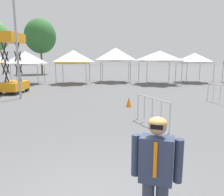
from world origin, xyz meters
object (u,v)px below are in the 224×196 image
object	(u,v)px
traffic_cone_near_barrier	(129,102)
canopy_tent_right_of_center	(116,55)
canopy_tent_behind_center	(195,58)
scissor_lift	(13,76)
tree_behind_tents_right	(40,36)
crowd_barrier_near_person	(220,90)
canopy_tent_far_left	(73,57)
crowd_barrier_by_lift	(152,106)
canopy_tent_behind_left	(159,57)
light_pole_near_lift	(14,6)
canopy_tent_left_of_center	(25,58)
person_foreground	(156,173)

from	to	relation	value
traffic_cone_near_barrier	canopy_tent_right_of_center	bearing A→B (deg)	90.51
canopy_tent_behind_center	scissor_lift	xyz separation A→B (m)	(-16.30, -7.13, -1.30)
canopy_tent_behind_center	tree_behind_tents_right	distance (m)	24.49
tree_behind_tents_right	crowd_barrier_near_person	distance (m)	30.62
canopy_tent_far_left	canopy_tent_right_of_center	bearing A→B (deg)	18.87
crowd_barrier_by_lift	crowd_barrier_near_person	size ratio (longest dim) A/B	0.95
canopy_tent_behind_left	canopy_tent_behind_center	xyz separation A→B (m)	(4.12, 1.40, -0.16)
canopy_tent_behind_left	canopy_tent_behind_center	size ratio (longest dim) A/B	1.18
canopy_tent_far_left	traffic_cone_near_barrier	bearing A→B (deg)	-68.35
canopy_tent_behind_left	crowd_barrier_near_person	xyz separation A→B (m)	(1.09, -9.91, -1.99)
tree_behind_tents_right	crowd_barrier_by_lift	bearing A→B (deg)	-66.91
canopy_tent_right_of_center	light_pole_near_lift	bearing A→B (deg)	-122.78
canopy_tent_behind_left	canopy_tent_behind_center	world-z (taller)	canopy_tent_behind_left
canopy_tent_left_of_center	scissor_lift	size ratio (longest dim) A/B	0.75
tree_behind_tents_right	canopy_tent_far_left	bearing A→B (deg)	-62.96
canopy_tent_right_of_center	person_foreground	xyz separation A→B (m)	(-0.47, -21.34, -1.91)
canopy_tent_behind_center	canopy_tent_behind_left	bearing A→B (deg)	-161.26
person_foreground	crowd_barrier_near_person	xyz separation A→B (m)	(5.84, 9.36, -0.28)
canopy_tent_left_of_center	canopy_tent_right_of_center	distance (m)	9.25
person_foreground	traffic_cone_near_barrier	xyz separation A→B (m)	(0.58, 8.58, -0.78)
crowd_barrier_near_person	canopy_tent_behind_left	bearing A→B (deg)	96.30
canopy_tent_behind_left	tree_behind_tents_right	bearing A→B (deg)	136.93
canopy_tent_right_of_center	crowd_barrier_by_lift	distance (m)	16.20
light_pole_near_lift	scissor_lift	bearing A→B (deg)	120.39
scissor_lift	canopy_tent_right_of_center	bearing A→B (deg)	44.66
canopy_tent_right_of_center	crowd_barrier_near_person	distance (m)	13.31
canopy_tent_behind_center	crowd_barrier_by_lift	world-z (taller)	canopy_tent_behind_center
canopy_tent_right_of_center	canopy_tent_behind_center	world-z (taller)	canopy_tent_right_of_center
person_foreground	crowd_barrier_by_lift	world-z (taller)	person_foreground
scissor_lift	canopy_tent_left_of_center	bearing A→B (deg)	101.07
crowd_barrier_by_lift	canopy_tent_behind_left	bearing A→B (deg)	75.37
canopy_tent_far_left	canopy_tent_right_of_center	distance (m)	4.61
canopy_tent_left_of_center	crowd_barrier_by_lift	size ratio (longest dim) A/B	1.67
traffic_cone_near_barrier	crowd_barrier_near_person	bearing A→B (deg)	8.46
scissor_lift	light_pole_near_lift	distance (m)	5.06
canopy_tent_behind_left	tree_behind_tents_right	world-z (taller)	tree_behind_tents_right
crowd_barrier_by_lift	tree_behind_tents_right	bearing A→B (deg)	113.09
canopy_tent_far_left	traffic_cone_near_barrier	xyz separation A→B (m)	(4.47, -11.27, -2.43)
scissor_lift	person_foreground	size ratio (longest dim) A/B	2.42
crowd_barrier_by_lift	canopy_tent_far_left	bearing A→B (deg)	108.95
scissor_lift	tree_behind_tents_right	bearing A→B (deg)	100.41
canopy_tent_behind_center	traffic_cone_near_barrier	distance (m)	14.85
person_foreground	tree_behind_tents_right	bearing A→B (deg)	108.16
canopy_tent_behind_center	crowd_barrier_near_person	distance (m)	11.85
canopy_tent_left_of_center	person_foreground	distance (m)	21.51
light_pole_near_lift	traffic_cone_near_barrier	bearing A→B (deg)	-21.64
person_foreground	light_pole_near_lift	world-z (taller)	light_pole_near_lift
scissor_lift	person_foreground	distance (m)	15.45
canopy_tent_behind_center	crowd_barrier_by_lift	xyz separation A→B (m)	(-7.77, -15.37, -1.83)
canopy_tent_far_left	scissor_lift	size ratio (longest dim) A/B	0.78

